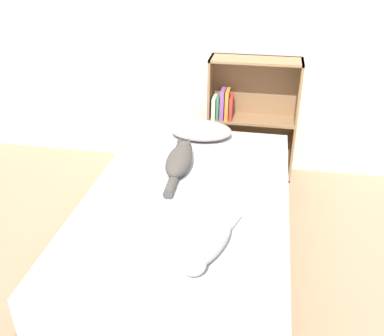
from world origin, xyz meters
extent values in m
plane|color=#997F60|center=(0.00, 0.00, 0.00)|extent=(8.00, 8.00, 0.00)
cube|color=silver|center=(0.00, 1.47, 1.25)|extent=(8.00, 0.06, 2.50)
cube|color=#99754C|center=(0.00, 0.00, 0.15)|extent=(1.25, 2.03, 0.31)
cube|color=#B2BCCC|center=(0.00, 0.00, 0.42)|extent=(1.22, 1.97, 0.23)
ellipsoid|color=#B29E8E|center=(-0.06, 0.83, 0.59)|extent=(0.48, 0.32, 0.12)
ellipsoid|color=beige|center=(0.21, -0.51, 0.61)|extent=(0.26, 0.42, 0.15)
sphere|color=beige|center=(0.16, -0.67, 0.60)|extent=(0.13, 0.13, 0.13)
cone|color=beige|center=(0.19, -0.69, 0.67)|extent=(0.04, 0.04, 0.03)
cone|color=beige|center=(0.13, -0.66, 0.67)|extent=(0.04, 0.04, 0.03)
cylinder|color=beige|center=(0.30, -0.26, 0.56)|extent=(0.10, 0.19, 0.05)
ellipsoid|color=#47423D|center=(-0.12, 0.30, 0.60)|extent=(0.18, 0.42, 0.13)
sphere|color=#47423D|center=(-0.12, 0.48, 0.60)|extent=(0.12, 0.12, 0.12)
cone|color=#47423D|center=(-0.15, 0.48, 0.66)|extent=(0.04, 0.04, 0.03)
cone|color=#47423D|center=(-0.09, 0.48, 0.66)|extent=(0.04, 0.04, 0.03)
cylinder|color=#47423D|center=(-0.11, 0.02, 0.57)|extent=(0.06, 0.19, 0.06)
cube|color=#8E6B47|center=(-0.05, 1.30, 0.52)|extent=(0.02, 0.26, 1.04)
cube|color=#8E6B47|center=(0.68, 1.30, 0.52)|extent=(0.02, 0.26, 1.04)
cube|color=#8E6B47|center=(0.31, 1.30, 0.01)|extent=(0.75, 0.26, 0.02)
cube|color=#8E6B47|center=(0.31, 1.30, 1.03)|extent=(0.75, 0.26, 0.02)
cube|color=#8E6B47|center=(0.31, 1.30, 0.52)|extent=(0.71, 0.26, 0.02)
cube|color=#8E6B47|center=(0.31, 1.42, 0.52)|extent=(0.75, 0.02, 1.04)
cube|color=beige|center=(-0.01, 1.26, 0.63)|extent=(0.03, 0.16, 0.19)
cube|color=#337F47|center=(0.02, 1.26, 0.63)|extent=(0.02, 0.16, 0.20)
cube|color=#8C4C99|center=(0.06, 1.26, 0.66)|extent=(0.03, 0.16, 0.25)
cube|color=orange|center=(0.10, 1.26, 0.66)|extent=(0.03, 0.16, 0.25)
cube|color=#B7332D|center=(0.13, 1.26, 0.63)|extent=(0.03, 0.16, 0.20)
camera|label=1|loc=(0.43, -2.16, 1.94)|focal=40.00mm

